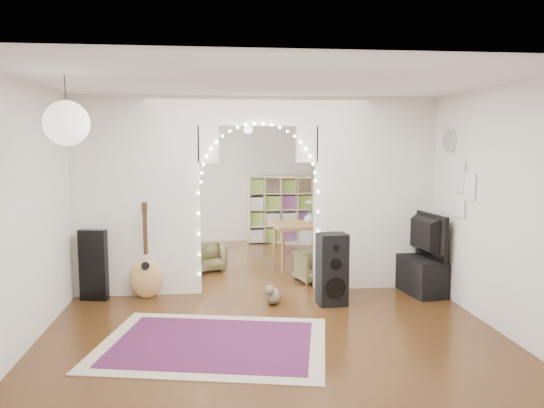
{
  "coord_description": "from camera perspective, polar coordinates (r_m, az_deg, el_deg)",
  "views": [
    {
      "loc": [
        -0.62,
        -7.3,
        2.09
      ],
      "look_at": [
        0.23,
        0.3,
        1.19
      ],
      "focal_mm": 35.0,
      "sensor_mm": 36.0,
      "label": 1
    }
  ],
  "objects": [
    {
      "name": "floor_speaker",
      "position": [
        6.88,
        6.47,
        -7.0
      ],
      "size": [
        0.39,
        0.35,
        0.92
      ],
      "rotation": [
        0.0,
        0.0,
        0.09
      ],
      "color": "black",
      "rests_on": "floor"
    },
    {
      "name": "wall_back",
      "position": [
        11.09,
        -3.15,
        2.91
      ],
      "size": [
        5.0,
        0.02,
        2.7
      ],
      "primitive_type": "cube",
      "color": "silver",
      "rests_on": "floor"
    },
    {
      "name": "dining_chair_right",
      "position": [
        8.01,
        4.43,
        -6.73
      ],
      "size": [
        0.62,
        0.63,
        0.45
      ],
      "primitive_type": "imported",
      "rotation": [
        0.0,
        0.0,
        0.33
      ],
      "color": "#4A4325",
      "rests_on": "floor"
    },
    {
      "name": "wall_right",
      "position": [
        7.97,
        16.72,
        1.13
      ],
      "size": [
        0.02,
        7.5,
        2.7
      ],
      "primitive_type": "cube",
      "color": "silver",
      "rests_on": "floor"
    },
    {
      "name": "acoustic_guitar",
      "position": [
        7.28,
        -13.4,
        -6.22
      ],
      "size": [
        0.46,
        0.31,
        1.1
      ],
      "rotation": [
        0.0,
        0.0,
        0.4
      ],
      "color": "tan",
      "rests_on": "floor"
    },
    {
      "name": "wall_left",
      "position": [
        7.57,
        -20.71,
        0.7
      ],
      "size": [
        0.02,
        7.5,
        2.7
      ],
      "primitive_type": "cube",
      "color": "silver",
      "rests_on": "floor"
    },
    {
      "name": "wall_front",
      "position": [
        3.68,
        3.5,
        -4.89
      ],
      "size": [
        5.0,
        0.02,
        2.7
      ],
      "primitive_type": "cube",
      "color": "silver",
      "rests_on": "floor"
    },
    {
      "name": "floor",
      "position": [
        7.61,
        -1.47,
        -9.18
      ],
      "size": [
        7.5,
        7.5,
        0.0
      ],
      "primitive_type": "plane",
      "color": "black",
      "rests_on": "ground"
    },
    {
      "name": "flower_vase",
      "position": [
        8.71,
        4.1,
        -1.45
      ],
      "size": [
        0.2,
        0.2,
        0.19
      ],
      "primitive_type": "imported",
      "rotation": [
        0.0,
        0.0,
        0.08
      ],
      "color": "white",
      "rests_on": "dining_table"
    },
    {
      "name": "window",
      "position": [
        9.3,
        -17.85,
        2.79
      ],
      "size": [
        0.04,
        1.2,
        1.4
      ],
      "primitive_type": "cube",
      "color": "white",
      "rests_on": "wall_left"
    },
    {
      "name": "picture_frames",
      "position": [
        7.04,
        19.78,
        1.54
      ],
      "size": [
        0.02,
        0.5,
        0.7
      ],
      "primitive_type": null,
      "color": "white",
      "rests_on": "wall_right"
    },
    {
      "name": "dining_chair_left",
      "position": [
        8.69,
        -6.77,
        -5.72
      ],
      "size": [
        0.58,
        0.59,
        0.44
      ],
      "primitive_type": "imported",
      "rotation": [
        0.0,
        0.0,
        0.26
      ],
      "color": "#4A4325",
      "rests_on": "floor"
    },
    {
      "name": "bookcase",
      "position": [
        10.97,
        0.92,
        -0.55
      ],
      "size": [
        1.38,
        0.85,
        1.39
      ],
      "primitive_type": "cube",
      "rotation": [
        0.0,
        0.0,
        -0.41
      ],
      "color": "#C1AF8C",
      "rests_on": "floor"
    },
    {
      "name": "area_rug",
      "position": [
        5.72,
        -6.37,
        -14.66
      ],
      "size": [
        2.63,
        2.19,
        0.02
      ],
      "primitive_type": "cube",
      "rotation": [
        0.0,
        0.0,
        -0.21
      ],
      "color": "maroon",
      "rests_on": "floor"
    },
    {
      "name": "ceiling_fan",
      "position": [
        9.32,
        -2.58,
        8.65
      ],
      "size": [
        1.1,
        1.1,
        0.3
      ],
      "primitive_type": null,
      "color": "#B1823B",
      "rests_on": "ceiling"
    },
    {
      "name": "guitar_case",
      "position": [
        7.4,
        -18.64,
        -6.24
      ],
      "size": [
        0.38,
        0.2,
        0.94
      ],
      "primitive_type": "cube",
      "rotation": [
        0.0,
        0.0,
        -0.22
      ],
      "color": "black",
      "rests_on": "floor"
    },
    {
      "name": "tv",
      "position": [
        7.64,
        15.43,
        -3.15
      ],
      "size": [
        0.28,
        1.08,
        0.62
      ],
      "primitive_type": "imported",
      "rotation": [
        0.0,
        0.0,
        1.7
      ],
      "color": "black",
      "rests_on": "media_console"
    },
    {
      "name": "dining_table",
      "position": [
        8.73,
        4.09,
        -2.55
      ],
      "size": [
        1.26,
        0.89,
        0.76
      ],
      "rotation": [
        0.0,
        0.0,
        0.08
      ],
      "color": "brown",
      "rests_on": "floor"
    },
    {
      "name": "paper_lantern",
      "position": [
        5.06,
        -21.23,
        8.1
      ],
      "size": [
        0.4,
        0.4,
        0.4
      ],
      "primitive_type": "sphere",
      "color": "white",
      "rests_on": "ceiling"
    },
    {
      "name": "divider_wall",
      "position": [
        7.35,
        -1.5,
        1.56
      ],
      "size": [
        5.0,
        0.2,
        2.7
      ],
      "color": "silver",
      "rests_on": "floor"
    },
    {
      "name": "ceiling",
      "position": [
        7.35,
        -1.53,
        11.51
      ],
      "size": [
        5.0,
        7.5,
        0.02
      ],
      "primitive_type": "cube",
      "color": "white",
      "rests_on": "wall_back"
    },
    {
      "name": "media_console",
      "position": [
        7.75,
        15.29,
        -7.23
      ],
      "size": [
        0.53,
        1.04,
        0.5
      ],
      "primitive_type": "cube",
      "rotation": [
        0.0,
        0.0,
        0.13
      ],
      "color": "black",
      "rests_on": "floor"
    },
    {
      "name": "wall_clock",
      "position": [
        7.38,
        18.6,
        6.48
      ],
      "size": [
        0.03,
        0.31,
        0.31
      ],
      "primitive_type": "cylinder",
      "rotation": [
        0.0,
        1.57,
        0.0
      ],
      "color": "white",
      "rests_on": "wall_right"
    },
    {
      "name": "fairy_lights",
      "position": [
        7.21,
        -1.42,
        2.45
      ],
      "size": [
        1.64,
        0.04,
        1.6
      ],
      "primitive_type": null,
      "color": "#FFEABF",
      "rests_on": "divider_wall"
    },
    {
      "name": "tabby_cat",
      "position": [
        6.93,
        0.02,
        -9.75
      ],
      "size": [
        0.3,
        0.44,
        0.3
      ],
      "rotation": [
        0.0,
        0.0,
        -0.43
      ],
      "color": "brown",
      "rests_on": "floor"
    }
  ]
}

